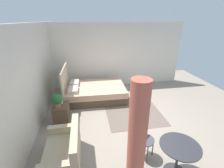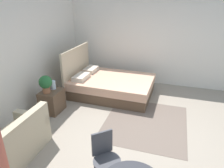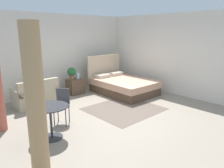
{
  "view_description": "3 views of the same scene",
  "coord_description": "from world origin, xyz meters",
  "px_view_note": "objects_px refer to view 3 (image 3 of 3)",
  "views": [
    {
      "loc": [
        -3.96,
        1.43,
        2.87
      ],
      "look_at": [
        0.51,
        0.67,
        0.99
      ],
      "focal_mm": 25.12,
      "sensor_mm": 36.0,
      "label": 1
    },
    {
      "loc": [
        -3.64,
        -0.49,
        2.65
      ],
      "look_at": [
        0.6,
        0.84,
        0.75
      ],
      "focal_mm": 33.46,
      "sensor_mm": 36.0,
      "label": 2
    },
    {
      "loc": [
        -3.82,
        -4.08,
        2.19
      ],
      "look_at": [
        0.21,
        0.3,
        0.72
      ],
      "focal_mm": 34.32,
      "sensor_mm": 36.0,
      "label": 3
    }
  ],
  "objects_px": {
    "potted_plant": "(72,73)",
    "balcony_table": "(51,116)",
    "nightstand": "(75,86)",
    "cafe_chair_near_window": "(62,103)",
    "vase": "(78,76)",
    "couch": "(36,96)",
    "bed": "(122,85)"
  },
  "relations": [
    {
      "from": "bed",
      "to": "vase",
      "type": "distance_m",
      "value": 1.64
    },
    {
      "from": "nightstand",
      "to": "cafe_chair_near_window",
      "type": "xyz_separation_m",
      "value": [
        -1.62,
        -1.93,
        0.25
      ]
    },
    {
      "from": "bed",
      "to": "couch",
      "type": "relative_size",
      "value": 1.86
    },
    {
      "from": "vase",
      "to": "cafe_chair_near_window",
      "type": "relative_size",
      "value": 0.24
    },
    {
      "from": "bed",
      "to": "balcony_table",
      "type": "xyz_separation_m",
      "value": [
        -3.53,
        -1.42,
        0.21
      ]
    },
    {
      "from": "couch",
      "to": "vase",
      "type": "relative_size",
      "value": 5.9
    },
    {
      "from": "potted_plant",
      "to": "balcony_table",
      "type": "relative_size",
      "value": 0.56
    },
    {
      "from": "bed",
      "to": "balcony_table",
      "type": "distance_m",
      "value": 3.81
    },
    {
      "from": "cafe_chair_near_window",
      "to": "potted_plant",
      "type": "bearing_deg",
      "value": 52.3
    },
    {
      "from": "couch",
      "to": "cafe_chair_near_window",
      "type": "distance_m",
      "value": 1.68
    },
    {
      "from": "cafe_chair_near_window",
      "to": "balcony_table",
      "type": "bearing_deg",
      "value": -137.4
    },
    {
      "from": "nightstand",
      "to": "potted_plant",
      "type": "xyz_separation_m",
      "value": [
        -0.1,
        0.04,
        0.51
      ]
    },
    {
      "from": "nightstand",
      "to": "balcony_table",
      "type": "distance_m",
      "value": 3.3
    },
    {
      "from": "nightstand",
      "to": "bed",
      "type": "bearing_deg",
      "value": -37.8
    },
    {
      "from": "couch",
      "to": "nightstand",
      "type": "xyz_separation_m",
      "value": [
        1.56,
        0.26,
        -0.01
      ]
    },
    {
      "from": "nightstand",
      "to": "balcony_table",
      "type": "bearing_deg",
      "value": -131.82
    },
    {
      "from": "bed",
      "to": "potted_plant",
      "type": "relative_size",
      "value": 5.47
    },
    {
      "from": "balcony_table",
      "to": "cafe_chair_near_window",
      "type": "distance_m",
      "value": 0.77
    },
    {
      "from": "nightstand",
      "to": "vase",
      "type": "distance_m",
      "value": 0.39
    },
    {
      "from": "couch",
      "to": "balcony_table",
      "type": "bearing_deg",
      "value": -106.01
    },
    {
      "from": "potted_plant",
      "to": "vase",
      "type": "xyz_separation_m",
      "value": [
        0.22,
        -0.04,
        -0.14
      ]
    },
    {
      "from": "bed",
      "to": "potted_plant",
      "type": "bearing_deg",
      "value": 143.06
    },
    {
      "from": "potted_plant",
      "to": "vase",
      "type": "bearing_deg",
      "value": -9.56
    },
    {
      "from": "couch",
      "to": "vase",
      "type": "height_order",
      "value": "couch"
    },
    {
      "from": "bed",
      "to": "nightstand",
      "type": "distance_m",
      "value": 1.69
    },
    {
      "from": "couch",
      "to": "balcony_table",
      "type": "xyz_separation_m",
      "value": [
        -0.63,
        -2.19,
        0.22
      ]
    },
    {
      "from": "bed",
      "to": "nightstand",
      "type": "height_order",
      "value": "bed"
    },
    {
      "from": "bed",
      "to": "nightstand",
      "type": "bearing_deg",
      "value": 142.2
    },
    {
      "from": "potted_plant",
      "to": "vase",
      "type": "distance_m",
      "value": 0.26
    },
    {
      "from": "nightstand",
      "to": "cafe_chair_near_window",
      "type": "relative_size",
      "value": 0.65
    },
    {
      "from": "couch",
      "to": "balcony_table",
      "type": "distance_m",
      "value": 2.29
    },
    {
      "from": "potted_plant",
      "to": "couch",
      "type": "bearing_deg",
      "value": -168.25
    }
  ]
}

